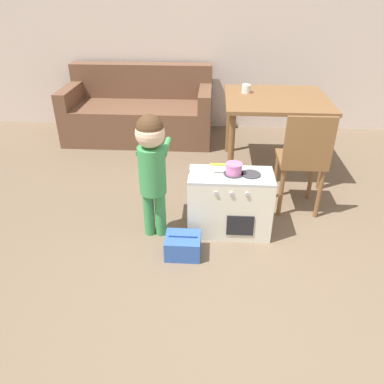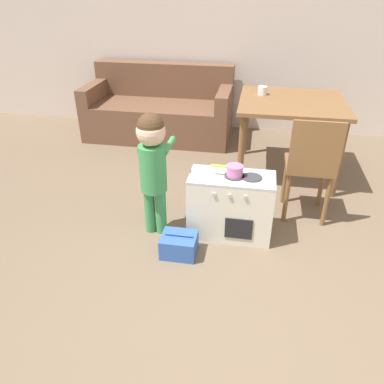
{
  "view_description": "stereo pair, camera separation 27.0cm",
  "coord_description": "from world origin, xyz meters",
  "px_view_note": "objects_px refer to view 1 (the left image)",
  "views": [
    {
      "loc": [
        -0.25,
        -1.43,
        1.72
      ],
      "look_at": [
        -0.4,
        0.91,
        0.37
      ],
      "focal_mm": 35.0,
      "sensor_mm": 36.0,
      "label": 1
    },
    {
      "loc": [
        0.02,
        -1.4,
        1.72
      ],
      "look_at": [
        -0.4,
        0.91,
        0.37
      ],
      "focal_mm": 35.0,
      "sensor_mm": 36.0,
      "label": 2
    }
  ],
  "objects_px": {
    "dining_table": "(276,108)",
    "couch": "(140,112)",
    "play_kitchen": "(230,203)",
    "toy_basket": "(183,245)",
    "child_figure": "(152,160)",
    "toy_pot": "(233,168)",
    "dining_chair_near": "(303,160)",
    "cup_on_table": "(246,89)"
  },
  "relations": [
    {
      "from": "dining_table",
      "to": "couch",
      "type": "height_order",
      "value": "couch"
    },
    {
      "from": "play_kitchen",
      "to": "toy_basket",
      "type": "distance_m",
      "value": 0.48
    },
    {
      "from": "child_figure",
      "to": "dining_table",
      "type": "xyz_separation_m",
      "value": [
        1.0,
        1.2,
        0.02
      ]
    },
    {
      "from": "child_figure",
      "to": "toy_basket",
      "type": "relative_size",
      "value": 3.84
    },
    {
      "from": "toy_pot",
      "to": "toy_basket",
      "type": "relative_size",
      "value": 0.93
    },
    {
      "from": "child_figure",
      "to": "dining_chair_near",
      "type": "xyz_separation_m",
      "value": [
        1.13,
        0.4,
        -0.15
      ]
    },
    {
      "from": "dining_table",
      "to": "cup_on_table",
      "type": "distance_m",
      "value": 0.34
    },
    {
      "from": "toy_basket",
      "to": "couch",
      "type": "bearing_deg",
      "value": 107.38
    },
    {
      "from": "child_figure",
      "to": "toy_basket",
      "type": "bearing_deg",
      "value": -46.42
    },
    {
      "from": "toy_pot",
      "to": "dining_table",
      "type": "xyz_separation_m",
      "value": [
        0.43,
        1.13,
        0.1
      ]
    },
    {
      "from": "toy_pot",
      "to": "dining_chair_near",
      "type": "bearing_deg",
      "value": 30.44
    },
    {
      "from": "toy_pot",
      "to": "dining_table",
      "type": "bearing_deg",
      "value": 69.05
    },
    {
      "from": "toy_pot",
      "to": "child_figure",
      "type": "bearing_deg",
      "value": -173.08
    },
    {
      "from": "toy_pot",
      "to": "dining_chair_near",
      "type": "height_order",
      "value": "dining_chair_near"
    },
    {
      "from": "dining_table",
      "to": "cup_on_table",
      "type": "height_order",
      "value": "cup_on_table"
    },
    {
      "from": "dining_chair_near",
      "to": "couch",
      "type": "xyz_separation_m",
      "value": [
        -1.61,
        1.62,
        -0.17
      ]
    },
    {
      "from": "play_kitchen",
      "to": "cup_on_table",
      "type": "bearing_deg",
      "value": 82.6
    },
    {
      "from": "play_kitchen",
      "to": "cup_on_table",
      "type": "height_order",
      "value": "cup_on_table"
    },
    {
      "from": "toy_pot",
      "to": "cup_on_table",
      "type": "bearing_deg",
      "value": 83.11
    },
    {
      "from": "toy_basket",
      "to": "couch",
      "type": "relative_size",
      "value": 0.14
    },
    {
      "from": "child_figure",
      "to": "dining_chair_near",
      "type": "bearing_deg",
      "value": 19.39
    },
    {
      "from": "child_figure",
      "to": "dining_table",
      "type": "relative_size",
      "value": 0.99
    },
    {
      "from": "play_kitchen",
      "to": "toy_basket",
      "type": "height_order",
      "value": "play_kitchen"
    },
    {
      "from": "toy_pot",
      "to": "dining_table",
      "type": "height_order",
      "value": "dining_table"
    },
    {
      "from": "cup_on_table",
      "to": "child_figure",
      "type": "bearing_deg",
      "value": -118.34
    },
    {
      "from": "toy_basket",
      "to": "couch",
      "type": "height_order",
      "value": "couch"
    },
    {
      "from": "play_kitchen",
      "to": "dining_table",
      "type": "distance_m",
      "value": 1.28
    },
    {
      "from": "toy_basket",
      "to": "dining_chair_near",
      "type": "height_order",
      "value": "dining_chair_near"
    },
    {
      "from": "toy_pot",
      "to": "toy_basket",
      "type": "distance_m",
      "value": 0.66
    },
    {
      "from": "dining_chair_near",
      "to": "couch",
      "type": "relative_size",
      "value": 0.5
    },
    {
      "from": "toy_pot",
      "to": "child_figure",
      "type": "distance_m",
      "value": 0.58
    },
    {
      "from": "child_figure",
      "to": "couch",
      "type": "relative_size",
      "value": 0.55
    },
    {
      "from": "toy_basket",
      "to": "dining_chair_near",
      "type": "xyz_separation_m",
      "value": [
        0.9,
        0.64,
        0.39
      ]
    },
    {
      "from": "play_kitchen",
      "to": "toy_pot",
      "type": "distance_m",
      "value": 0.3
    },
    {
      "from": "child_figure",
      "to": "dining_chair_near",
      "type": "distance_m",
      "value": 1.21
    },
    {
      "from": "dining_chair_near",
      "to": "couch",
      "type": "distance_m",
      "value": 2.29
    },
    {
      "from": "dining_chair_near",
      "to": "play_kitchen",
      "type": "bearing_deg",
      "value": -150.03
    },
    {
      "from": "cup_on_table",
      "to": "dining_table",
      "type": "bearing_deg",
      "value": -27.68
    },
    {
      "from": "child_figure",
      "to": "cup_on_table",
      "type": "distance_m",
      "value": 1.54
    },
    {
      "from": "child_figure",
      "to": "cup_on_table",
      "type": "height_order",
      "value": "child_figure"
    },
    {
      "from": "toy_pot",
      "to": "toy_basket",
      "type": "xyz_separation_m",
      "value": [
        -0.34,
        -0.31,
        -0.47
      ]
    },
    {
      "from": "dining_chair_near",
      "to": "cup_on_table",
      "type": "xyz_separation_m",
      "value": [
        -0.4,
        0.95,
        0.31
      ]
    }
  ]
}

